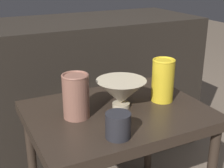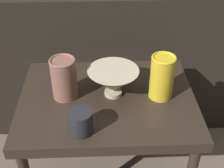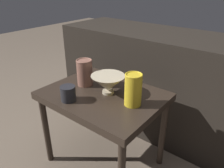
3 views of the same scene
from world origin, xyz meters
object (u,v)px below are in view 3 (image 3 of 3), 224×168
object	(u,v)px
vase_colorful_right	(134,89)
cup	(68,93)
bowl	(108,83)
vase_textured_left	(85,72)

from	to	relation	value
vase_colorful_right	cup	distance (m)	0.33
bowl	cup	xyz separation A→B (m)	(-0.11, -0.19, -0.02)
bowl	vase_colorful_right	xyz separation A→B (m)	(0.17, -0.01, 0.03)
bowl	vase_textured_left	xyz separation A→B (m)	(-0.17, -0.00, 0.02)
bowl	cup	world-z (taller)	bowl
vase_textured_left	cup	world-z (taller)	vase_textured_left
vase_textured_left	cup	xyz separation A→B (m)	(0.06, -0.18, -0.04)
vase_textured_left	cup	bearing A→B (deg)	-71.07
vase_textured_left	vase_colorful_right	size ratio (longest dim) A/B	0.94
bowl	vase_colorful_right	bearing A→B (deg)	-4.10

